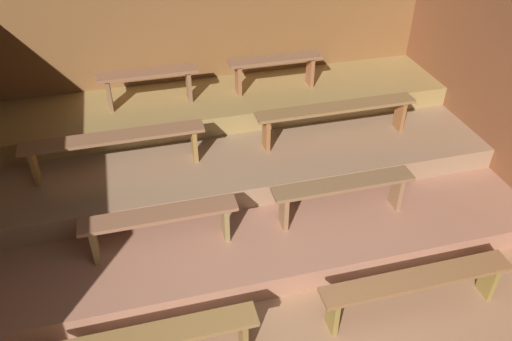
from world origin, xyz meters
TOP-DOWN VIEW (x-y plane):
  - ground at (0.00, 2.37)m, footprint 7.03×5.55m
  - wall_back at (0.00, 4.78)m, footprint 7.03×0.06m
  - platform_lower at (0.00, 3.04)m, footprint 6.23×3.41m
  - platform_middle at (0.00, 3.59)m, footprint 6.23×2.32m
  - platform_upper at (0.00, 4.17)m, footprint 6.23×1.16m
  - bench_floor_right at (1.23, 0.87)m, footprint 1.86×0.25m
  - bench_lower_left at (-0.97, 2.06)m, footprint 1.55×0.25m
  - bench_lower_right at (0.97, 2.06)m, footprint 1.55×0.25m
  - bench_middle_left at (-1.32, 3.19)m, footprint 2.01×0.25m
  - bench_middle_right at (1.32, 3.19)m, footprint 2.01×0.25m
  - bench_upper_left at (-0.83, 4.17)m, footprint 1.24×0.25m
  - bench_upper_right at (0.83, 4.17)m, footprint 1.24×0.25m

SIDE VIEW (x-z plane):
  - ground at x=0.00m, z-range -0.08..0.00m
  - platform_lower at x=0.00m, z-range 0.00..0.26m
  - bench_floor_right at x=1.23m, z-range 0.14..0.59m
  - platform_middle at x=0.00m, z-range 0.26..0.52m
  - bench_lower_left at x=-0.97m, z-range 0.39..0.84m
  - bench_lower_right at x=0.97m, z-range 0.39..0.84m
  - platform_upper at x=0.00m, z-range 0.52..0.79m
  - bench_middle_left at x=-1.32m, z-range 0.66..1.12m
  - bench_middle_right at x=1.32m, z-range 0.66..1.12m
  - bench_upper_left at x=-0.83m, z-range 0.90..1.35m
  - bench_upper_right at x=0.83m, z-range 0.90..1.35m
  - wall_back at x=0.00m, z-range 0.00..2.61m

